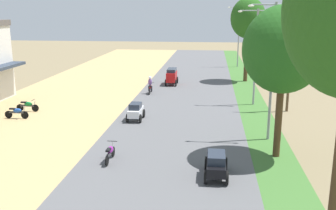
{
  "coord_description": "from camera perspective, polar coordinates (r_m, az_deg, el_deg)",
  "views": [
    {
      "loc": [
        2.25,
        -5.57,
        7.8
      ],
      "look_at": [
        -0.56,
        19.37,
        1.59
      ],
      "focal_mm": 41.52,
      "sensor_mm": 36.0,
      "label": 1
    }
  ],
  "objects": [
    {
      "name": "parked_motorbike_fourth",
      "position": [
        30.2,
        -21.32,
        -0.95
      ],
      "size": [
        1.8,
        0.54,
        0.94
      ],
      "color": "black",
      "rests_on": "dirt_shoulder"
    },
    {
      "name": "parked_motorbike_fifth",
      "position": [
        32.02,
        -19.9,
        -0.03
      ],
      "size": [
        1.8,
        0.54,
        0.94
      ],
      "color": "black",
      "rests_on": "dirt_shoulder"
    },
    {
      "name": "median_tree_second",
      "position": [
        20.72,
        16.58,
        7.75
      ],
      "size": [
        4.17,
        4.17,
        8.0
      ],
      "color": "#4C351E",
      "rests_on": "median_strip"
    },
    {
      "name": "median_tree_third",
      "position": [
        43.16,
        11.67,
        12.31
      ],
      "size": [
        3.72,
        3.72,
        8.97
      ],
      "color": "#4C351E",
      "rests_on": "median_strip"
    },
    {
      "name": "streetlamp_near",
      "position": [
        23.59,
        15.11,
        5.95
      ],
      "size": [
        3.16,
        0.2,
        8.14
      ],
      "color": "gray",
      "rests_on": "median_strip"
    },
    {
      "name": "streetlamp_mid",
      "position": [
        32.49,
        12.79,
        7.81
      ],
      "size": [
        3.16,
        0.2,
        7.78
      ],
      "color": "gray",
      "rests_on": "median_strip"
    },
    {
      "name": "streetlamp_far",
      "position": [
        54.28,
        10.35,
        10.46
      ],
      "size": [
        3.16,
        0.2,
        8.18
      ],
      "color": "gray",
      "rests_on": "median_strip"
    },
    {
      "name": "utility_pole_near",
      "position": [
        31.11,
        17.57,
        6.8
      ],
      "size": [
        1.8,
        0.2,
        8.23
      ],
      "color": "brown",
      "rests_on": "ground"
    },
    {
      "name": "car_sedan_black",
      "position": [
        18.6,
        7.09,
        -8.51
      ],
      "size": [
        1.1,
        2.26,
        1.19
      ],
      "color": "black",
      "rests_on": "road_strip"
    },
    {
      "name": "car_hatchback_white",
      "position": [
        27.79,
        -4.78,
        -0.85
      ],
      "size": [
        1.04,
        2.0,
        1.23
      ],
      "color": "silver",
      "rests_on": "road_strip"
    },
    {
      "name": "car_van_red",
      "position": [
        40.79,
        0.54,
        4.34
      ],
      "size": [
        1.19,
        2.41,
        1.67
      ],
      "color": "red",
      "rests_on": "road_strip"
    },
    {
      "name": "motorbike_ahead_second",
      "position": [
        20.57,
        -8.49,
        -6.83
      ],
      "size": [
        0.54,
        1.8,
        0.94
      ],
      "color": "black",
      "rests_on": "road_strip"
    },
    {
      "name": "motorbike_ahead_third",
      "position": [
        36.47,
        -2.62,
        2.91
      ],
      "size": [
        0.54,
        1.8,
        1.66
      ],
      "color": "black",
      "rests_on": "road_strip"
    }
  ]
}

